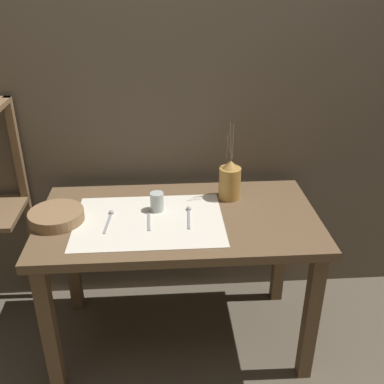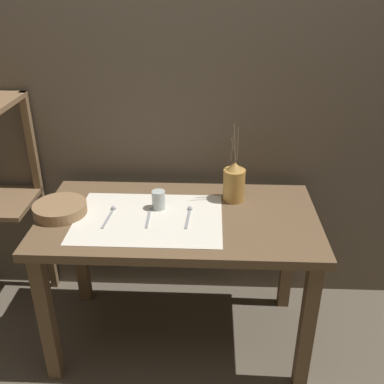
# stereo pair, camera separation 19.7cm
# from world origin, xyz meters

# --- Properties ---
(ground_plane) EXTENTS (12.00, 12.00, 0.00)m
(ground_plane) POSITION_xyz_m (0.00, 0.00, 0.00)
(ground_plane) COLOR brown
(stone_wall_back) EXTENTS (7.00, 0.06, 2.40)m
(stone_wall_back) POSITION_xyz_m (0.00, 0.45, 1.20)
(stone_wall_back) COLOR brown
(stone_wall_back) RESTS_ON ground_plane
(wooden_table) EXTENTS (1.26, 0.67, 0.73)m
(wooden_table) POSITION_xyz_m (0.00, 0.00, 0.62)
(wooden_table) COLOR brown
(wooden_table) RESTS_ON ground_plane
(linen_cloth) EXTENTS (0.65, 0.47, 0.00)m
(linen_cloth) POSITION_xyz_m (-0.13, -0.04, 0.73)
(linen_cloth) COLOR silver
(linen_cloth) RESTS_ON wooden_table
(pitcher_with_flowers) EXTENTS (0.10, 0.10, 0.39)m
(pitcher_with_flowers) POSITION_xyz_m (0.25, 0.16, 0.82)
(pitcher_with_flowers) COLOR #B7843D
(pitcher_with_flowers) RESTS_ON wooden_table
(wooden_bowl) EXTENTS (0.24, 0.24, 0.05)m
(wooden_bowl) POSITION_xyz_m (-0.54, -0.01, 0.75)
(wooden_bowl) COLOR #8E6B47
(wooden_bowl) RESTS_ON wooden_table
(glass_tumbler_near) EXTENTS (0.06, 0.06, 0.09)m
(glass_tumbler_near) POSITION_xyz_m (-0.10, 0.06, 0.77)
(glass_tumbler_near) COLOR #B7C1BC
(glass_tumbler_near) RESTS_ON wooden_table
(spoon_inner) EXTENTS (0.03, 0.18, 0.02)m
(spoon_inner) POSITION_xyz_m (-0.31, 0.00, 0.73)
(spoon_inner) COLOR #939399
(spoon_inner) RESTS_ON wooden_table
(fork_outer) EXTENTS (0.02, 0.17, 0.00)m
(fork_outer) POSITION_xyz_m (-0.13, -0.04, 0.73)
(fork_outer) COLOR #939399
(fork_outer) RESTS_ON wooden_table
(spoon_outer) EXTENTS (0.03, 0.18, 0.02)m
(spoon_outer) POSITION_xyz_m (0.05, 0.02, 0.73)
(spoon_outer) COLOR #939399
(spoon_outer) RESTS_ON wooden_table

